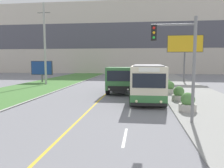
% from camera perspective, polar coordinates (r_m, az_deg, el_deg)
% --- Properties ---
extents(apartment_block_background, '(80.00, 8.04, 18.33)m').
position_cam_1_polar(apartment_block_background, '(60.05, 4.17, 11.70)').
color(apartment_block_background, beige).
rests_on(apartment_block_background, ground_plane).
extents(city_bus, '(2.65, 5.52, 2.97)m').
position_cam_1_polar(city_bus, '(17.38, 9.26, 0.09)').
color(city_bus, beige).
rests_on(city_bus, ground_plane).
extents(dump_truck, '(2.60, 6.97, 2.66)m').
position_cam_1_polar(dump_truck, '(21.97, 2.25, 0.98)').
color(dump_truck, black).
rests_on(dump_truck, ground_plane).
extents(utility_pole_far, '(1.80, 0.28, 11.05)m').
position_cam_1_polar(utility_pole_far, '(31.65, -17.14, 9.98)').
color(utility_pole_far, '#9E9E99').
rests_on(utility_pole_far, ground_plane).
extents(traffic_light_mast, '(2.28, 0.32, 5.52)m').
position_cam_1_polar(traffic_light_mast, '(11.78, 17.52, 6.94)').
color(traffic_light_mast, slate).
rests_on(traffic_light_mast, ground_plane).
extents(billboard_large, '(5.38, 0.24, 7.20)m').
position_cam_1_polar(billboard_large, '(35.71, 18.53, 9.50)').
color(billboard_large, '#59595B').
rests_on(billboard_large, ground_plane).
extents(billboard_small, '(3.34, 0.24, 3.27)m').
position_cam_1_polar(billboard_small, '(34.80, -17.87, 3.91)').
color(billboard_small, '#59595B').
rests_on(billboard_small, ground_plane).
extents(planter_round_near, '(1.10, 1.10, 1.21)m').
position_cam_1_polar(planter_round_near, '(14.78, 19.16, -4.73)').
color(planter_round_near, '#B7B2A8').
rests_on(planter_round_near, sidewalk_right).
extents(planter_round_second, '(1.08, 1.08, 1.17)m').
position_cam_1_polar(planter_round_second, '(18.48, 17.04, -2.60)').
color(planter_round_second, '#B7B2A8').
rests_on(planter_round_second, sidewalk_right).
extents(planter_round_third, '(1.08, 1.08, 1.21)m').
position_cam_1_polar(planter_round_third, '(22.17, 14.87, -1.06)').
color(planter_round_third, '#B7B2A8').
rests_on(planter_round_third, sidewalk_right).
extents(planter_round_far, '(1.05, 1.05, 1.15)m').
position_cam_1_polar(planter_round_far, '(25.93, 14.06, -0.09)').
color(planter_round_far, '#B7B2A8').
rests_on(planter_round_far, sidewalk_right).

